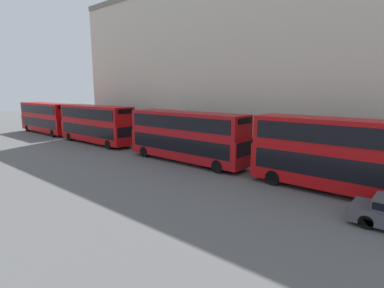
{
  "coord_description": "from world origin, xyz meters",
  "views": [
    {
      "loc": [
        -17.19,
        1.34,
        6.12
      ],
      "look_at": [
        0.48,
        16.47,
        1.9
      ],
      "focal_mm": 28.0,
      "sensor_mm": 36.0,
      "label": 1
    }
  ],
  "objects_px": {
    "bus_second_in_queue": "(186,135)",
    "bus_third_in_queue": "(96,123)",
    "bus_leading": "(339,153)",
    "pedestrian": "(55,125)",
    "bus_trailing": "(47,117)"
  },
  "relations": [
    {
      "from": "bus_second_in_queue",
      "to": "bus_third_in_queue",
      "type": "relative_size",
      "value": 1.01
    },
    {
      "from": "bus_leading",
      "to": "bus_second_in_queue",
      "type": "bearing_deg",
      "value": 90.0
    },
    {
      "from": "bus_third_in_queue",
      "to": "pedestrian",
      "type": "height_order",
      "value": "bus_third_in_queue"
    },
    {
      "from": "bus_trailing",
      "to": "pedestrian",
      "type": "xyz_separation_m",
      "value": [
        2.28,
        2.66,
        -1.6
      ]
    },
    {
      "from": "bus_second_in_queue",
      "to": "bus_third_in_queue",
      "type": "height_order",
      "value": "bus_third_in_queue"
    },
    {
      "from": "bus_second_in_queue",
      "to": "pedestrian",
      "type": "xyz_separation_m",
      "value": [
        2.28,
        29.2,
        -1.6
      ]
    },
    {
      "from": "bus_third_in_queue",
      "to": "bus_second_in_queue",
      "type": "bearing_deg",
      "value": -90.0
    },
    {
      "from": "bus_second_in_queue",
      "to": "bus_third_in_queue",
      "type": "distance_m",
      "value": 13.95
    },
    {
      "from": "bus_trailing",
      "to": "bus_second_in_queue",
      "type": "bearing_deg",
      "value": -90.0
    },
    {
      "from": "bus_second_in_queue",
      "to": "bus_trailing",
      "type": "xyz_separation_m",
      "value": [
        -0.0,
        26.55,
        0.0
      ]
    },
    {
      "from": "bus_second_in_queue",
      "to": "bus_trailing",
      "type": "bearing_deg",
      "value": 90.0
    },
    {
      "from": "bus_third_in_queue",
      "to": "bus_leading",
      "type": "bearing_deg",
      "value": -90.0
    },
    {
      "from": "bus_leading",
      "to": "bus_trailing",
      "type": "bearing_deg",
      "value": 90.0
    },
    {
      "from": "bus_third_in_queue",
      "to": "bus_trailing",
      "type": "xyz_separation_m",
      "value": [
        -0.0,
        12.6,
        -0.03
      ]
    },
    {
      "from": "bus_leading",
      "to": "pedestrian",
      "type": "height_order",
      "value": "bus_leading"
    }
  ]
}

